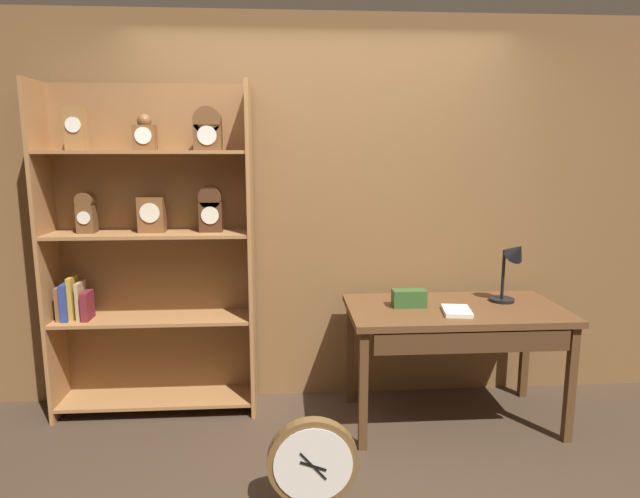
{
  "coord_description": "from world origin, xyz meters",
  "views": [
    {
      "loc": [
        -0.26,
        -2.37,
        1.72
      ],
      "look_at": [
        -0.06,
        0.58,
        1.19
      ],
      "focal_mm": 30.66,
      "sensor_mm": 36.0,
      "label": 1
    }
  ],
  "objects_px": {
    "desk_lamp": "(513,264)",
    "round_clock_large": "(313,465)",
    "toolbox_small": "(409,298)",
    "bookshelf": "(150,249)",
    "open_repair_manual": "(457,311)",
    "workbench": "(456,321)"
  },
  "relations": [
    {
      "from": "workbench",
      "to": "desk_lamp",
      "type": "relative_size",
      "value": 3.19
    },
    {
      "from": "desk_lamp",
      "to": "toolbox_small",
      "type": "distance_m",
      "value": 0.7
    },
    {
      "from": "bookshelf",
      "to": "desk_lamp",
      "type": "distance_m",
      "value": 2.32
    },
    {
      "from": "desk_lamp",
      "to": "toolbox_small",
      "type": "bearing_deg",
      "value": -176.3
    },
    {
      "from": "bookshelf",
      "to": "round_clock_large",
      "type": "relative_size",
      "value": 4.47
    },
    {
      "from": "open_repair_manual",
      "to": "round_clock_large",
      "type": "height_order",
      "value": "open_repair_manual"
    },
    {
      "from": "toolbox_small",
      "to": "round_clock_large",
      "type": "distance_m",
      "value": 1.23
    },
    {
      "from": "round_clock_large",
      "to": "open_repair_manual",
      "type": "bearing_deg",
      "value": 38.45
    },
    {
      "from": "toolbox_small",
      "to": "open_repair_manual",
      "type": "bearing_deg",
      "value": -31.49
    },
    {
      "from": "open_repair_manual",
      "to": "round_clock_large",
      "type": "distance_m",
      "value": 1.27
    },
    {
      "from": "desk_lamp",
      "to": "round_clock_large",
      "type": "height_order",
      "value": "desk_lamp"
    },
    {
      "from": "desk_lamp",
      "to": "round_clock_large",
      "type": "xyz_separation_m",
      "value": [
        -1.32,
        -0.92,
        -0.77
      ]
    },
    {
      "from": "desk_lamp",
      "to": "bookshelf",
      "type": "bearing_deg",
      "value": 174.38
    },
    {
      "from": "desk_lamp",
      "to": "toolbox_small",
      "type": "relative_size",
      "value": 2.01
    },
    {
      "from": "desk_lamp",
      "to": "round_clock_large",
      "type": "distance_m",
      "value": 1.79
    },
    {
      "from": "toolbox_small",
      "to": "open_repair_manual",
      "type": "height_order",
      "value": "toolbox_small"
    },
    {
      "from": "bookshelf",
      "to": "open_repair_manual",
      "type": "relative_size",
      "value": 9.72
    },
    {
      "from": "bookshelf",
      "to": "round_clock_large",
      "type": "xyz_separation_m",
      "value": [
        0.99,
        -1.15,
        -0.85
      ]
    },
    {
      "from": "bookshelf",
      "to": "toolbox_small",
      "type": "height_order",
      "value": "bookshelf"
    },
    {
      "from": "toolbox_small",
      "to": "bookshelf",
      "type": "bearing_deg",
      "value": 170.62
    },
    {
      "from": "desk_lamp",
      "to": "open_repair_manual",
      "type": "distance_m",
      "value": 0.52
    },
    {
      "from": "desk_lamp",
      "to": "round_clock_large",
      "type": "relative_size",
      "value": 0.87
    }
  ]
}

